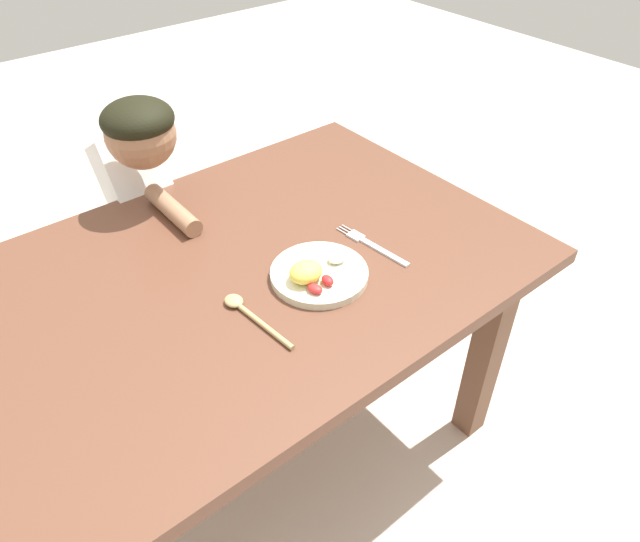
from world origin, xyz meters
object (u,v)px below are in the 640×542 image
object	(u,v)px
fork	(372,245)
plate	(317,273)
person	(148,228)
spoon	(247,312)

from	to	relation	value
fork	plate	bearing A→B (deg)	87.97
person	spoon	bearing A→B (deg)	85.22
fork	person	size ratio (longest dim) A/B	0.22
spoon	plate	bearing A→B (deg)	-95.75
fork	spoon	distance (m)	0.37
plate	fork	distance (m)	0.18
plate	person	size ratio (longest dim) A/B	0.22
spoon	person	world-z (taller)	person
plate	spoon	size ratio (longest dim) A/B	1.05
plate	person	bearing A→B (deg)	101.89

